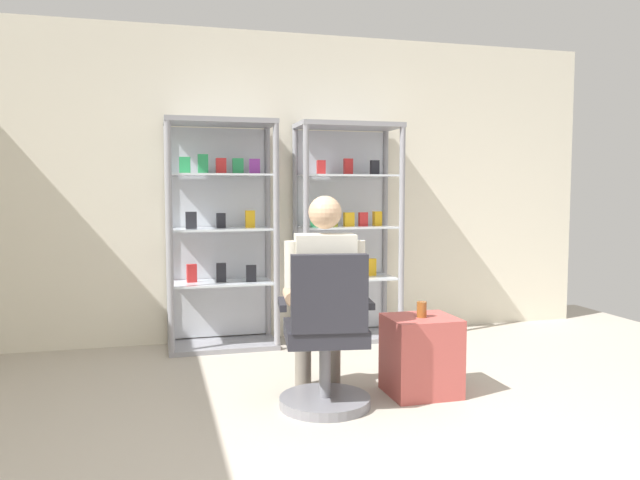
{
  "coord_description": "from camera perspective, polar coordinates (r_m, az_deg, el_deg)",
  "views": [
    {
      "loc": [
        -1.08,
        -2.44,
        1.32
      ],
      "look_at": [
        -0.05,
        1.41,
        1.0
      ],
      "focal_mm": 34.58,
      "sensor_mm": 36.0,
      "label": 1
    }
  ],
  "objects": [
    {
      "name": "storage_crate",
      "position": [
        4.11,
        9.32,
        -10.5
      ],
      "size": [
        0.44,
        0.39,
        0.51
      ],
      "primitive_type": "cube",
      "color": "#B24C47",
      "rests_on": "ground"
    },
    {
      "name": "back_wall",
      "position": [
        5.55,
        -3.79,
        4.9
      ],
      "size": [
        6.0,
        0.1,
        2.7
      ],
      "primitive_type": "cube",
      "color": "silver",
      "rests_on": "ground"
    },
    {
      "name": "tea_glass",
      "position": [
        4.04,
        9.39,
        -6.36
      ],
      "size": [
        0.06,
        0.06,
        0.1
      ],
      "primitive_type": "cylinder",
      "color": "brown",
      "rests_on": "storage_crate"
    },
    {
      "name": "seated_shopkeeper",
      "position": [
        3.84,
        0.27,
        -4.52
      ],
      "size": [
        0.53,
        0.6,
        1.29
      ],
      "color": "slate",
      "rests_on": "ground"
    },
    {
      "name": "display_cabinet_right",
      "position": [
        5.47,
        2.38,
        0.84
      ],
      "size": [
        0.9,
        0.45,
        1.9
      ],
      "color": "gray",
      "rests_on": "ground"
    },
    {
      "name": "display_cabinet_left",
      "position": [
        5.24,
        -9.16,
        0.68
      ],
      "size": [
        0.9,
        0.45,
        1.9
      ],
      "color": "gray",
      "rests_on": "ground"
    },
    {
      "name": "office_chair",
      "position": [
        3.75,
        0.56,
        -9.73
      ],
      "size": [
        0.6,
        0.56,
        0.96
      ],
      "color": "slate",
      "rests_on": "ground"
    }
  ]
}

